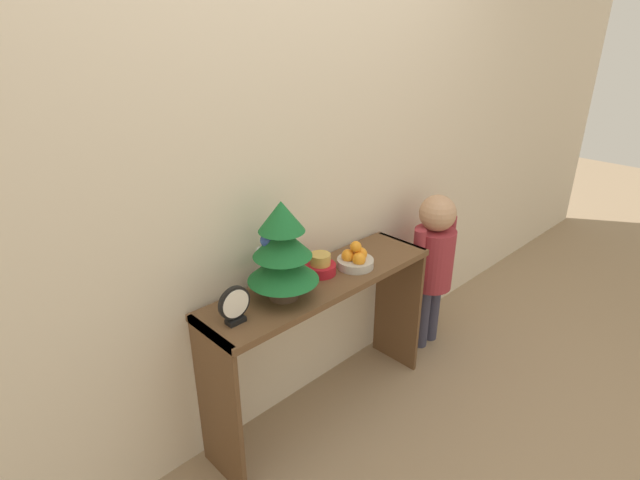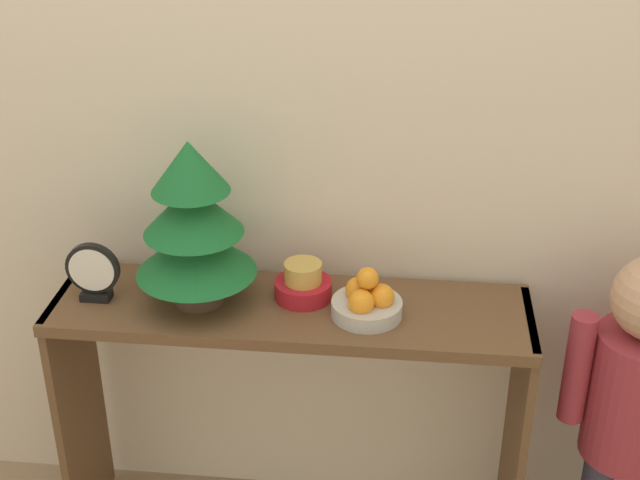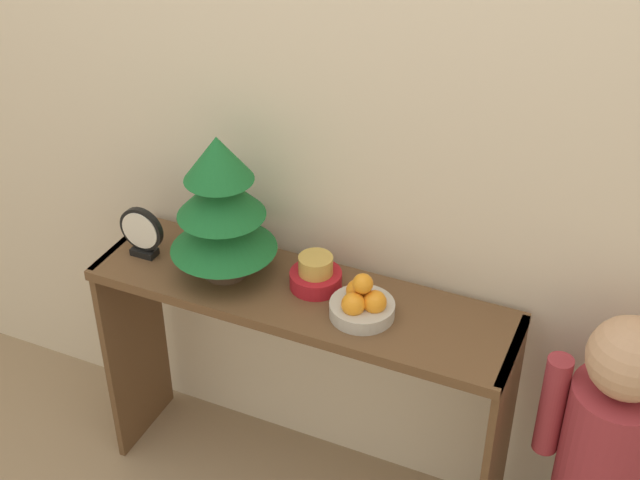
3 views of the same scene
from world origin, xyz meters
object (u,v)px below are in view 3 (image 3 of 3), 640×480
(mini_tree, at_px, (221,206))
(singing_bowl, at_px, (316,275))
(fruit_bowl, at_px, (362,304))
(desk_clock, at_px, (142,233))
(child_figure, at_px, (610,438))

(mini_tree, distance_m, singing_bowl, 0.31)
(fruit_bowl, bearing_deg, desk_clock, 179.64)
(mini_tree, distance_m, desk_clock, 0.29)
(singing_bowl, height_order, child_figure, child_figure)
(mini_tree, xyz_separation_m, child_figure, (1.07, -0.02, -0.38))
(desk_clock, relative_size, child_figure, 0.16)
(mini_tree, xyz_separation_m, fruit_bowl, (0.41, -0.02, -0.18))
(fruit_bowl, distance_m, desk_clock, 0.67)
(mini_tree, xyz_separation_m, desk_clock, (-0.25, -0.02, -0.14))
(fruit_bowl, bearing_deg, child_figure, -0.11)
(fruit_bowl, distance_m, child_figure, 0.69)
(singing_bowl, relative_size, child_figure, 0.15)
(mini_tree, bearing_deg, child_figure, -1.30)
(fruit_bowl, bearing_deg, singing_bowl, 157.42)
(desk_clock, bearing_deg, mini_tree, 4.27)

